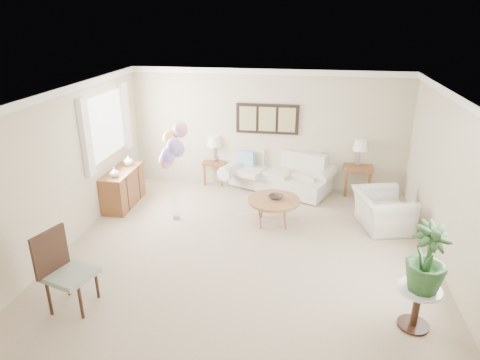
{
  "coord_description": "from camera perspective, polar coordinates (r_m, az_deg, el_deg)",
  "views": [
    {
      "loc": [
        0.86,
        -6.01,
        3.69
      ],
      "look_at": [
        -0.21,
        0.6,
        1.05
      ],
      "focal_mm": 32.0,
      "sensor_mm": 36.0,
      "label": 1
    }
  ],
  "objects": [
    {
      "name": "room_shell",
      "position": [
        6.52,
        0.17,
        3.05
      ],
      "size": [
        6.04,
        6.04,
        2.6
      ],
      "color": "beige",
      "rests_on": "ground"
    },
    {
      "name": "decor_bowl",
      "position": [
        7.9,
        4.8,
        -2.26
      ],
      "size": [
        0.33,
        0.33,
        0.06
      ],
      "primitive_type": "imported",
      "rotation": [
        0.0,
        0.0,
        -0.38
      ],
      "color": "#2F2621",
      "rests_on": "coffee_table"
    },
    {
      "name": "coffee_table",
      "position": [
        7.89,
        4.52,
        -2.83
      ],
      "size": [
        0.96,
        0.96,
        0.49
      ],
      "color": "olive",
      "rests_on": "ground"
    },
    {
      "name": "credenza",
      "position": [
        8.98,
        -15.32,
        -1.0
      ],
      "size": [
        0.46,
        1.2,
        0.74
      ],
      "color": "brown",
      "rests_on": "ground"
    },
    {
      "name": "end_table_left",
      "position": [
        9.76,
        -3.38,
        2.12
      ],
      "size": [
        0.5,
        0.45,
        0.54
      ],
      "color": "brown",
      "rests_on": "ground"
    },
    {
      "name": "vase_white",
      "position": [
        8.52,
        -16.42,
        1.0
      ],
      "size": [
        0.24,
        0.24,
        0.19
      ],
      "primitive_type": "imported",
      "rotation": [
        0.0,
        0.0,
        -0.42
      ],
      "color": "white",
      "rests_on": "credenza"
    },
    {
      "name": "vase_sage",
      "position": [
        9.09,
        -14.67,
        2.53
      ],
      "size": [
        0.24,
        0.24,
        0.21
      ],
      "primitive_type": "imported",
      "rotation": [
        0.0,
        0.0,
        0.28
      ],
      "color": "silver",
      "rests_on": "credenza"
    },
    {
      "name": "armchair",
      "position": [
        8.19,
        18.45,
        -3.88
      ],
      "size": [
        1.11,
        1.21,
        0.66
      ],
      "primitive_type": "imported",
      "rotation": [
        0.0,
        0.0,
        1.82
      ],
      "color": "beige",
      "rests_on": "ground"
    },
    {
      "name": "end_table_right",
      "position": [
        9.49,
        15.44,
        1.32
      ],
      "size": [
        0.59,
        0.54,
        0.65
      ],
      "color": "brown",
      "rests_on": "ground"
    },
    {
      "name": "wall_art_triptych",
      "position": [
        9.27,
        3.66,
        8.12
      ],
      "size": [
        1.35,
        0.06,
        0.65
      ],
      "color": "black",
      "rests_on": "ground"
    },
    {
      "name": "lamp_left",
      "position": [
        9.6,
        -3.45,
        5.11
      ],
      "size": [
        0.33,
        0.33,
        0.58
      ],
      "color": "gray",
      "rests_on": "end_table_left"
    },
    {
      "name": "ground_plane",
      "position": [
        7.11,
        0.93,
        -9.77
      ],
      "size": [
        6.0,
        6.0,
        0.0
      ],
      "primitive_type": "plane",
      "color": "#B8A78F"
    },
    {
      "name": "lamp_right",
      "position": [
        9.32,
        15.76,
        4.39
      ],
      "size": [
        0.32,
        0.32,
        0.56
      ],
      "color": "gray",
      "rests_on": "end_table_right"
    },
    {
      "name": "accent_chair",
      "position": [
        6.13,
        -22.4,
        -10.85
      ],
      "size": [
        0.68,
        0.68,
        1.11
      ],
      "color": "gray",
      "rests_on": "ground"
    },
    {
      "name": "side_table",
      "position": [
        5.85,
        22.64,
        -14.29
      ],
      "size": [
        0.53,
        0.53,
        0.57
      ],
      "color": "silver",
      "rests_on": "ground"
    },
    {
      "name": "balloon_cluster",
      "position": [
        7.74,
        -8.97,
        4.39
      ],
      "size": [
        0.51,
        0.5,
        1.89
      ],
      "color": "gray",
      "rests_on": "ground"
    },
    {
      "name": "sofa",
      "position": [
        9.5,
        5.36,
        0.77
      ],
      "size": [
        2.67,
        1.67,
        0.87
      ],
      "color": "beige",
      "rests_on": "ground"
    },
    {
      "name": "potted_plant",
      "position": [
        5.54,
        23.68,
        -9.53
      ],
      "size": [
        0.64,
        0.64,
        0.86
      ],
      "primitive_type": "imported",
      "rotation": [
        0.0,
        0.0,
        0.42
      ],
      "color": "#1D4523",
      "rests_on": "side_table"
    }
  ]
}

